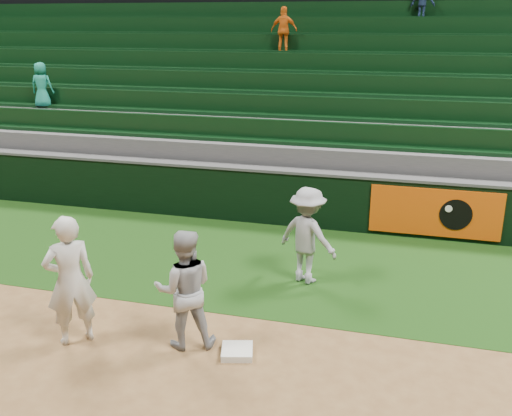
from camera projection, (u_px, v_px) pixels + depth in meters
The scene contains 8 objects.
ground at pixel (216, 347), 7.93m from camera, with size 70.00×70.00×0.00m, color brown.
foul_grass at pixel (268, 262), 10.68m from camera, with size 36.00×4.20×0.01m, color black.
first_base at pixel (237, 351), 7.74m from camera, with size 0.42×0.42×0.09m, color white.
first_baseman at pixel (70, 280), 7.80m from camera, with size 0.68×0.45×1.87m, color silver.
baserunner at pixel (185, 289), 7.74m from camera, with size 0.83×0.65×1.70m, color #9FA2A9.
base_coach at pixel (307, 236), 9.66m from camera, with size 1.09×0.63×1.68m, color #92959E.
field_wall at pixel (294, 197), 12.49m from camera, with size 36.00×0.45×1.25m.
stadium_seating at pixel (321, 121), 15.62m from camera, with size 36.00×5.95×5.39m.
Camera 1 is at (2.35, -6.54, 4.33)m, focal length 40.00 mm.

